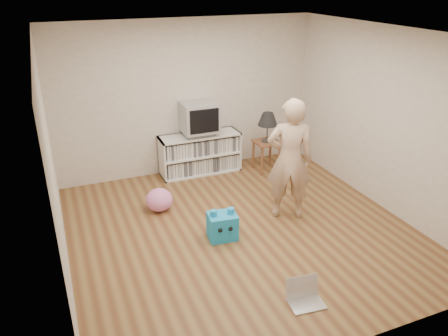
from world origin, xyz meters
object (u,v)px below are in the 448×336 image
(media_unit, at_px, (200,153))
(side_table, at_px, (266,148))
(crt_tv, at_px, (199,117))
(laptop, at_px, (304,295))
(dvd_deck, at_px, (200,133))
(person, at_px, (290,160))
(plush_blue, at_px, (222,226))
(plush_pink, at_px, (159,200))
(table_lamp, at_px, (268,120))

(media_unit, height_order, side_table, media_unit)
(crt_tv, distance_m, laptop, 3.70)
(dvd_deck, bearing_deg, person, -71.20)
(dvd_deck, height_order, plush_blue, dvd_deck)
(media_unit, relative_size, side_table, 2.55)
(laptop, xyz_separation_m, plush_pink, (-0.93, 2.52, 0.10))
(plush_pink, bearing_deg, plush_blue, -60.94)
(crt_tv, height_order, plush_blue, crt_tv)
(crt_tv, relative_size, side_table, 1.09)
(media_unit, distance_m, table_lamp, 1.31)
(table_lamp, height_order, plush_pink, table_lamp)
(table_lamp, distance_m, person, 1.60)
(dvd_deck, xyz_separation_m, side_table, (1.11, -0.37, -0.32))
(plush_pink, bearing_deg, person, -26.88)
(side_table, xyz_separation_m, plush_pink, (-2.13, -0.69, -0.25))
(side_table, bearing_deg, person, -106.66)
(table_lamp, distance_m, plush_blue, 2.45)
(side_table, height_order, plush_blue, side_table)
(crt_tv, bearing_deg, plush_pink, -133.90)
(table_lamp, relative_size, plush_blue, 1.20)
(dvd_deck, xyz_separation_m, person, (0.65, -1.91, 0.14))
(media_unit, height_order, table_lamp, table_lamp)
(person, relative_size, plush_blue, 4.07)
(dvd_deck, xyz_separation_m, crt_tv, (0.00, -0.00, 0.29))
(dvd_deck, distance_m, plush_pink, 1.58)
(media_unit, relative_size, table_lamp, 2.72)
(table_lamp, xyz_separation_m, plush_pink, (-2.13, -0.69, -0.77))
(side_table, bearing_deg, crt_tv, 161.69)
(media_unit, bearing_deg, dvd_deck, -90.00)
(side_table, relative_size, laptop, 1.37)
(media_unit, distance_m, person, 2.09)
(side_table, distance_m, plush_pink, 2.25)
(crt_tv, relative_size, laptop, 1.50)
(table_lamp, xyz_separation_m, plush_blue, (-1.54, -1.74, -0.76))
(media_unit, bearing_deg, side_table, -19.19)
(crt_tv, relative_size, table_lamp, 1.17)
(dvd_deck, bearing_deg, plush_pink, -133.81)
(media_unit, xyz_separation_m, side_table, (1.11, -0.39, 0.07))
(media_unit, distance_m, dvd_deck, 0.39)
(media_unit, distance_m, side_table, 1.18)
(crt_tv, bearing_deg, dvd_deck, 90.00)
(crt_tv, bearing_deg, laptop, -91.39)
(table_lamp, xyz_separation_m, laptop, (-1.20, -3.21, -0.87))
(table_lamp, distance_m, laptop, 3.54)
(dvd_deck, height_order, table_lamp, table_lamp)
(media_unit, relative_size, person, 0.80)
(dvd_deck, relative_size, table_lamp, 0.87)
(dvd_deck, relative_size, person, 0.26)
(crt_tv, relative_size, person, 0.34)
(person, height_order, plush_pink, person)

